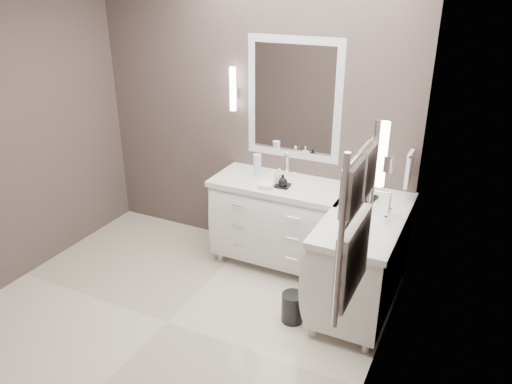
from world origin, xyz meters
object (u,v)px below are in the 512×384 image
at_px(vanity_right, 362,255).
at_px(vanity_back, 279,218).
at_px(waste_bin, 292,307).
at_px(towel_ladder, 355,231).

bearing_deg(vanity_right, vanity_back, 159.62).
bearing_deg(waste_bin, vanity_back, 120.68).
bearing_deg(vanity_back, vanity_right, -20.38).
distance_m(vanity_right, towel_ladder, 1.60).
bearing_deg(vanity_right, waste_bin, -134.45).
distance_m(vanity_back, vanity_right, 0.93).
distance_m(towel_ladder, waste_bin, 1.67).
distance_m(vanity_back, towel_ladder, 2.16).
bearing_deg(towel_ladder, vanity_back, 124.10).
bearing_deg(waste_bin, towel_ladder, -53.11).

